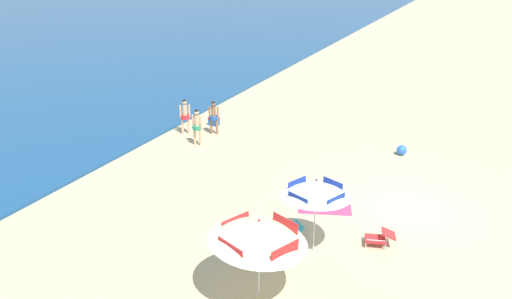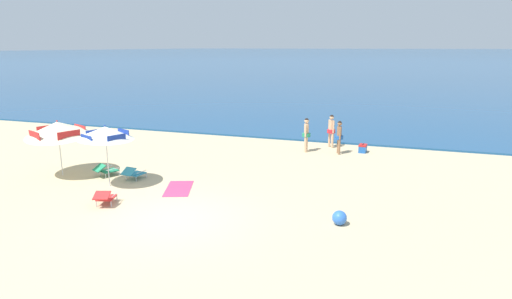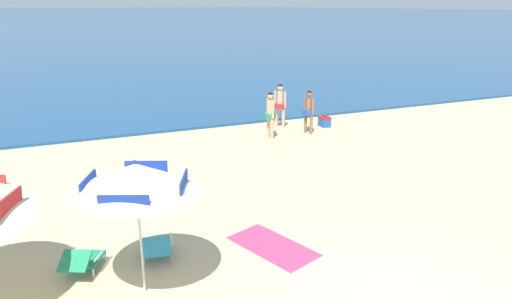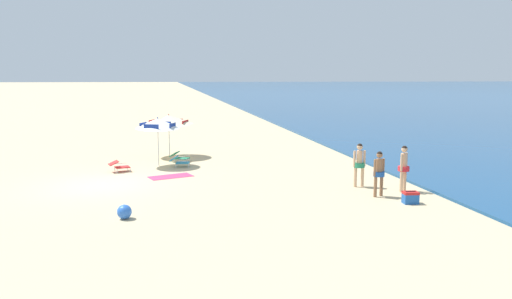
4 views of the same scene
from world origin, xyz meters
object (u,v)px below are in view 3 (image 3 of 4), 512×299
lounge_chair_under_umbrella (82,260)px  beach_towel (273,246)px  beach_umbrella_striped_main (136,178)px  person_standing_beside (270,112)px  person_wading_in (309,109)px  lounge_chair_facing_sea (157,246)px  person_standing_near_shore (280,102)px  cooler_box (324,121)px

lounge_chair_under_umbrella → beach_towel: 3.54m
beach_umbrella_striped_main → lounge_chair_under_umbrella: beach_umbrella_striped_main is taller
person_standing_beside → person_wading_in: size_ratio=1.04×
lounge_chair_facing_sea → person_wading_in: (6.99, 6.69, 0.66)m
lounge_chair_under_umbrella → person_standing_beside: person_standing_beside is taller
lounge_chair_facing_sea → person_wading_in: 9.70m
person_standing_near_shore → cooler_box: (1.66, -0.58, -0.77)m
person_standing_beside → person_wading_in: (1.59, 0.07, -0.04)m
cooler_box → lounge_chair_under_umbrella: bearing=-142.1°
beach_umbrella_striped_main → beach_towel: size_ratio=1.38×
person_standing_beside → lounge_chair_under_umbrella: bearing=-135.6°
lounge_chair_under_umbrella → person_wading_in: (8.30, 6.66, 0.66)m
beach_umbrella_striped_main → beach_towel: 3.33m
beach_umbrella_striped_main → beach_towel: (2.60, 0.52, -2.01)m
lounge_chair_under_umbrella → beach_towel: (3.50, -0.47, -0.26)m
person_standing_beside → cooler_box: 2.87m
lounge_chair_facing_sea → person_standing_near_shore: 10.21m
lounge_chair_under_umbrella → person_standing_near_shore: (7.73, 7.88, 0.71)m
lounge_chair_facing_sea → person_standing_near_shore: bearing=50.9°
person_wading_in → cooler_box: (1.09, 0.64, -0.72)m
beach_umbrella_striped_main → person_standing_beside: (5.82, 7.57, -1.05)m
lounge_chair_facing_sea → person_wading_in: bearing=43.7°
person_standing_beside → person_standing_near_shore: bearing=51.9°
person_standing_beside → beach_umbrella_striped_main: bearing=-127.5°
person_standing_beside → cooler_box: bearing=15.0°
beach_umbrella_striped_main → lounge_chair_facing_sea: (0.41, 0.96, -1.75)m
beach_umbrella_striped_main → person_wading_in: bearing=45.9°
beach_umbrella_striped_main → cooler_box: bearing=44.3°
lounge_chair_under_umbrella → person_standing_near_shore: person_standing_near_shore is taller
person_wading_in → beach_towel: size_ratio=0.89×
person_standing_near_shore → person_wading_in: 1.35m
beach_umbrella_striped_main → lounge_chair_under_umbrella: size_ratio=2.40×
person_standing_near_shore → cooler_box: size_ratio=3.22×
lounge_chair_facing_sea → person_wading_in: size_ratio=0.60×
cooler_box → person_wading_in: bearing=-149.5°
lounge_chair_facing_sea → cooler_box: size_ratio=1.84×
lounge_chair_facing_sea → cooler_box: (8.08, 7.33, -0.07)m
lounge_chair_under_umbrella → person_standing_beside: 9.43m
lounge_chair_facing_sea → cooler_box: 10.91m
person_standing_near_shore → beach_towel: bearing=-116.9°
beach_umbrella_striped_main → lounge_chair_facing_sea: bearing=66.8°
beach_umbrella_striped_main → lounge_chair_facing_sea: size_ratio=2.57×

